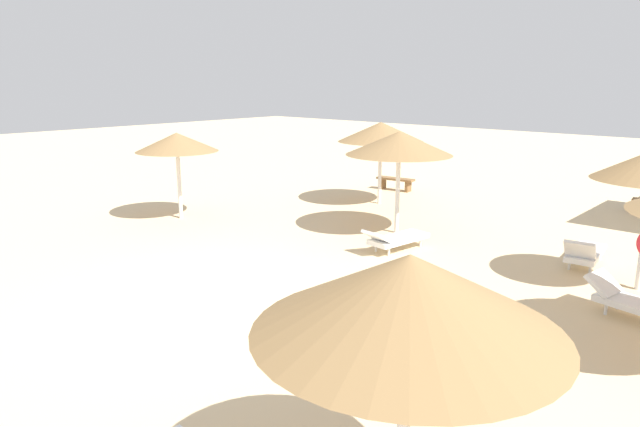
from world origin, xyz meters
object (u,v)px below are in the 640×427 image
Objects in this scene: parasol_3 at (399,143)px; parasol_5 at (177,142)px; parasol_4 at (381,132)px; lounger_2 at (585,253)px; lounger_3 at (395,238)px; lounger_1 at (639,304)px; parasol_0 at (409,295)px; bench_2 at (395,182)px.

parasol_5 is (-5.99, -3.07, -0.16)m from parasol_3.
parasol_4 is 8.21m from lounger_2.
parasol_3 is 1.48× the size of lounger_3.
parasol_5 reaches higher than lounger_2.
parasol_3 is 1.10× the size of parasol_5.
lounger_2 is at bearing 124.11° from lounger_1.
parasol_4 is 1.10× the size of parasol_5.
lounger_2 reaches higher than lounger_1.
lounger_3 is at bearing 124.74° from parasol_0.
lounger_1 is at bearing 4.53° from parasol_5.
parasol_3 is at bearing -55.26° from bench_2.
lounger_2 is (4.93, 0.46, -2.20)m from parasol_3.
lounger_2 is (10.92, 3.53, -2.04)m from parasol_5.
parasol_3 is at bearing 27.14° from parasol_5.
parasol_3 reaches higher than parasol_4.
parasol_5 is 1.39× the size of lounger_2.
parasol_4 is 1.48× the size of lounger_3.
lounger_1 is at bearing -17.33° from parasol_3.
parasol_5 is 12.84m from lounger_1.
parasol_4 is 1.47× the size of lounger_1.
parasol_5 is at bearing -152.86° from parasol_3.
parasol_5 is at bearing 153.70° from parasol_0.
lounger_1 is at bearing -35.32° from bench_2.
parasol_0 is 1.43× the size of lounger_3.
parasol_3 reaches higher than lounger_3.
parasol_4 is 5.96m from lounger_3.
lounger_1 is 3.06m from lounger_2.
parasol_5 is 1.35× the size of lounger_3.
parasol_4 is (-2.64, 2.80, -0.04)m from parasol_3.
parasol_5 is at bearing -166.70° from lounger_3.
lounger_2 is at bearing 98.02° from parasol_0.
lounger_1 is (12.63, 1.00, -2.05)m from parasol_5.
parasol_4 is at bearing 133.26° from parasol_3.
parasol_0 reaches higher than lounger_1.
lounger_3 is 1.29× the size of bench_2.
parasol_4 is at bearing 152.28° from lounger_1.
parasol_4 is at bearing 162.78° from lounger_2.
lounger_2 is at bearing -28.99° from bench_2.
lounger_3 is at bearing -49.86° from parasol_4.
parasol_5 is at bearing -119.74° from parasol_4.
lounger_3 is (-3.99, -1.89, -0.01)m from lounger_2.
parasol_0 is 13.69m from parasol_5.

